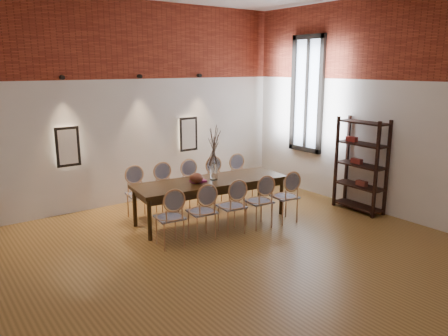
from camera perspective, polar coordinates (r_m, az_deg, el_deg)
floor at (r=6.51m, az=1.74°, el=-11.87°), size 7.00×7.00×0.02m
wall_back at (r=9.00m, az=-12.32°, el=8.11°), size 7.00×0.10×4.00m
wall_right at (r=8.59m, az=21.04°, el=7.31°), size 0.10×7.00×4.00m
brick_band_back at (r=8.92m, az=-12.54°, el=16.10°), size 7.00×0.02×1.50m
brick_band_right at (r=8.51m, az=21.49°, el=15.68°), size 0.02×7.00×1.50m
niche_left at (r=8.55m, az=-19.79°, el=2.65°), size 0.36×0.06×0.66m
niche_right at (r=9.59m, az=-4.76°, el=4.45°), size 0.36×0.06×0.66m
spot_fixture_left at (r=8.40m, az=-20.40°, el=11.02°), size 0.08×0.10×0.08m
spot_fixture_mid at (r=8.94m, az=-10.96°, el=11.67°), size 0.08×0.10×0.08m
spot_fixture_right at (r=9.62m, az=-3.25°, el=11.97°), size 0.08×0.10×0.08m
window_glass at (r=9.74m, az=10.84°, el=9.42°), size 0.02×0.78×2.38m
window_frame at (r=9.73m, az=10.75°, el=9.42°), size 0.08×0.90×2.50m
window_mullion at (r=9.73m, az=10.75°, el=9.42°), size 0.06×0.06×2.40m
dining_table at (r=7.94m, az=-1.71°, el=-4.22°), size 2.86×1.20×0.75m
chair_near_a at (r=6.84m, az=-7.11°, el=-6.39°), size 0.49×0.49×0.94m
chair_near_b at (r=7.05m, az=-2.93°, el=-5.68°), size 0.49×0.49×0.94m
chair_near_c at (r=7.31m, az=0.98°, el=-4.98°), size 0.49×0.49×0.94m
chair_near_d at (r=7.59m, az=4.60°, el=-4.32°), size 0.49×0.49×0.94m
chair_near_e at (r=7.91m, az=7.94°, el=-3.69°), size 0.49×0.49×0.94m
chair_far_a at (r=8.14m, az=-11.09°, el=-3.34°), size 0.49×0.49×0.94m
chair_far_b at (r=8.32m, az=-7.47°, el=-2.83°), size 0.49×0.49×0.94m
chair_far_c at (r=8.54m, az=-4.01°, el=-2.33°), size 0.49×0.49×0.94m
chair_far_d at (r=8.78m, az=-0.74°, el=-1.86°), size 0.49×0.49×0.94m
chair_far_e at (r=9.06m, az=2.34°, el=-1.41°), size 0.49×0.49×0.94m
vase at (r=7.83m, az=-1.35°, el=-0.48°), size 0.14×0.14×0.30m
dried_branches at (r=7.73m, az=-1.37°, el=2.76°), size 0.50×0.50×0.70m
bowl at (r=7.63m, az=-3.64°, el=-1.32°), size 0.24×0.24×0.18m
book at (r=7.73m, az=-3.39°, el=-1.70°), size 0.28×0.21×0.03m
shelving_rack at (r=8.74m, az=17.43°, el=0.36°), size 0.42×1.01×1.80m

